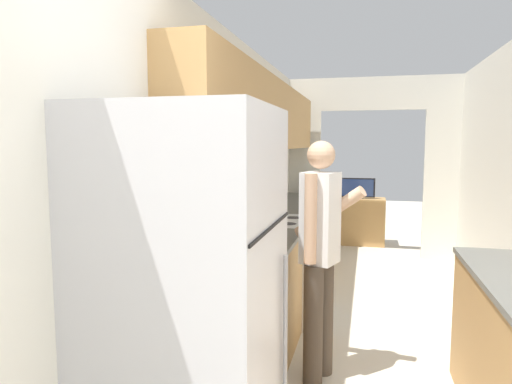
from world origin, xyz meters
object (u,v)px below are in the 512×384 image
television (354,188)px  refrigerator (188,311)px  person (320,254)px  tv_cabinet (353,221)px  range_oven (277,266)px

television → refrigerator: bearing=-95.6°
person → tv_cabinet: 4.37m
television → person: bearing=-91.3°
range_oven → tv_cabinet: size_ratio=1.07×
range_oven → person: person is taller
refrigerator → range_oven: 2.34m
refrigerator → television: (0.54, 5.50, 0.01)m
refrigerator → television: bearing=84.4°
range_oven → person: bearing=-65.3°
refrigerator → person: (0.45, 1.20, -0.01)m
refrigerator → tv_cabinet: size_ratio=1.82×
television → range_oven: bearing=-100.7°
person → range_oven: bearing=43.5°
range_oven → person: size_ratio=0.64×
tv_cabinet → television: (-0.00, -0.04, 0.52)m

